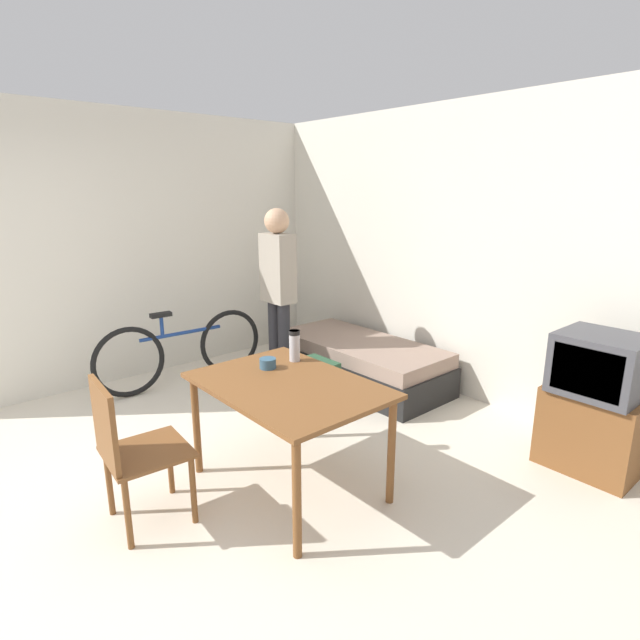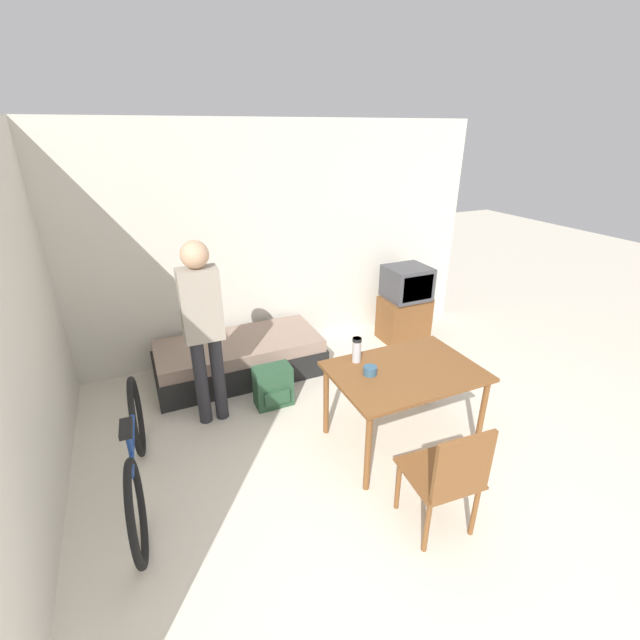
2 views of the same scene
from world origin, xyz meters
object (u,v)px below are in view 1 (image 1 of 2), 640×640
Objects in this scene: bicycle at (182,350)px; backpack at (318,383)px; tv at (595,403)px; person_standing at (278,285)px; mate_bowl at (268,363)px; daybed at (360,362)px; thermos_flask at (295,344)px; wooden_chair at (128,446)px; dining_table at (288,395)px.

bicycle is 4.11× the size of backpack.
person_standing reaches higher than tv.
backpack is (0.61, -0.01, -0.83)m from person_standing.
mate_bowl is (-1.52, -1.67, 0.27)m from tv.
tv reaches higher than daybed.
bicycle is 7.83× the size of thermos_flask.
tv reaches higher than wooden_chair.
bicycle is 1.20m from person_standing.
bicycle is 1.48m from backpack.
thermos_flask is at bearing 90.06° from mate_bowl.
dining_table is 2.88× the size of backpack.
wooden_chair is at bearing -73.23° from backpack.
tv reaches higher than backpack.
tv reaches higher than dining_table.
mate_bowl is at bearing 91.66° from wooden_chair.
tv is at bearing 43.41° from thermos_flask.
mate_bowl is at bearing -132.25° from tv.
mate_bowl reaches higher than backpack.
dining_table is 5.49× the size of thermos_flask.
dining_table is 1.35× the size of wooden_chair.
bicycle is at bearing 179.93° from thermos_flask.
wooden_chair is 2.13× the size of backpack.
wooden_chair is 1.28m from thermos_flask.
mate_bowl is (0.71, -1.64, 0.56)m from daybed.
backpack is (-0.55, 0.93, -0.56)m from mate_bowl.
wooden_chair is 0.52× the size of bicycle.
thermos_flask is (0.71, -1.41, 0.65)m from daybed.
wooden_chair is at bearing -33.26° from bicycle.
wooden_chair is 0.52× the size of person_standing.
daybed is at bearing 120.84° from dining_table.
tv is at bearing 23.06° from bicycle.
dining_table is at bearing -49.16° from backpack.
thermos_flask is at bearing 135.96° from dining_table.
dining_table is 10.92× the size of mate_bowl.
bicycle is (-2.16, 0.30, -0.30)m from dining_table.
bicycle is 1.92m from thermos_flask.
daybed is at bearing 105.65° from wooden_chair.
dining_table reaches higher than daybed.
mate_bowl is at bearing -39.19° from person_standing.
tv is 0.56× the size of bicycle.
wooden_chair is 1.03m from mate_bowl.
dining_table is 0.70× the size of bicycle.
backpack is at bearing -160.33° from tv.
mate_bowl is (0.00, -0.23, -0.09)m from thermos_flask.
dining_table is 0.33m from mate_bowl.
backpack is at bearing 28.12° from bicycle.
tv is (2.23, 0.03, 0.28)m from daybed.
mate_bowl is at bearing 168.50° from dining_table.
dining_table is (1.02, -1.70, 0.44)m from daybed.
bicycle is (-1.14, -1.40, 0.14)m from daybed.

